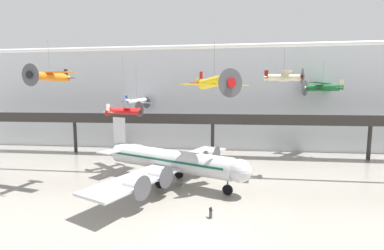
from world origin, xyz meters
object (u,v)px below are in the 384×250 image
(airliner_silver_main, at_px, (168,160))
(info_sign_pedestal, at_px, (211,214))
(suspended_plane_yellow_lowwing, at_px, (214,82))
(suspended_plane_green_biplane, at_px, (322,88))
(suspended_plane_red_highwing, at_px, (124,111))
(suspended_plane_orange_highwing, at_px, (50,76))
(suspended_plane_cream_biplane, at_px, (284,77))
(suspended_plane_white_twin, at_px, (137,101))

(airliner_silver_main, height_order, info_sign_pedestal, airliner_silver_main)
(suspended_plane_yellow_lowwing, relative_size, suspended_plane_green_biplane, 1.07)
(airliner_silver_main, bearing_deg, suspended_plane_yellow_lowwing, 10.23)
(suspended_plane_red_highwing, xyz_separation_m, suspended_plane_yellow_lowwing, (15.31, -8.06, 4.26))
(suspended_plane_red_highwing, relative_size, info_sign_pedestal, 8.41)
(airliner_silver_main, xyz_separation_m, suspended_plane_yellow_lowwing, (6.53, -1.57, 10.86))
(suspended_plane_orange_highwing, bearing_deg, suspended_plane_green_biplane, 130.97)
(suspended_plane_green_biplane, distance_m, suspended_plane_cream_biplane, 18.63)
(airliner_silver_main, bearing_deg, info_sign_pedestal, -33.18)
(info_sign_pedestal, bearing_deg, airliner_silver_main, 92.12)
(suspended_plane_orange_highwing, bearing_deg, suspended_plane_yellow_lowwing, 108.59)
(suspended_plane_orange_highwing, xyz_separation_m, suspended_plane_cream_biplane, (30.90, 8.95, 0.26))
(suspended_plane_yellow_lowwing, distance_m, info_sign_pedestal, 16.13)
(suspended_plane_white_twin, bearing_deg, suspended_plane_orange_highwing, -154.89)
(airliner_silver_main, height_order, suspended_plane_orange_highwing, suspended_plane_orange_highwing)
(suspended_plane_white_twin, relative_size, suspended_plane_green_biplane, 1.18)
(suspended_plane_green_biplane, bearing_deg, suspended_plane_cream_biplane, 91.61)
(suspended_plane_white_twin, bearing_deg, suspended_plane_cream_biplane, -86.61)
(suspended_plane_red_highwing, relative_size, suspended_plane_white_twin, 1.08)
(airliner_silver_main, height_order, suspended_plane_white_twin, suspended_plane_white_twin)
(airliner_silver_main, height_order, suspended_plane_yellow_lowwing, suspended_plane_yellow_lowwing)
(suspended_plane_yellow_lowwing, bearing_deg, suspended_plane_red_highwing, -151.87)
(suspended_plane_orange_highwing, height_order, info_sign_pedestal, suspended_plane_orange_highwing)
(suspended_plane_yellow_lowwing, bearing_deg, suspended_plane_green_biplane, 101.18)
(suspended_plane_white_twin, bearing_deg, info_sign_pedestal, -117.16)
(suspended_plane_orange_highwing, bearing_deg, suspended_plane_red_highwing, 164.18)
(airliner_silver_main, height_order, suspended_plane_red_highwing, suspended_plane_red_highwing)
(airliner_silver_main, relative_size, suspended_plane_red_highwing, 2.62)
(suspended_plane_white_twin, bearing_deg, suspended_plane_red_highwing, -137.61)
(suspended_plane_red_highwing, bearing_deg, info_sign_pedestal, -98.05)
(airliner_silver_main, distance_m, suspended_plane_yellow_lowwing, 12.77)
(airliner_silver_main, distance_m, suspended_plane_green_biplane, 35.56)
(suspended_plane_green_biplane, relative_size, info_sign_pedestal, 6.57)
(suspended_plane_orange_highwing, relative_size, suspended_plane_yellow_lowwing, 0.86)
(suspended_plane_orange_highwing, height_order, suspended_plane_white_twin, suspended_plane_orange_highwing)
(suspended_plane_cream_biplane, bearing_deg, suspended_plane_red_highwing, -175.98)
(suspended_plane_white_twin, distance_m, suspended_plane_green_biplane, 38.88)
(suspended_plane_cream_biplane, bearing_deg, suspended_plane_orange_highwing, -155.73)
(suspended_plane_white_twin, height_order, suspended_plane_cream_biplane, suspended_plane_cream_biplane)
(airliner_silver_main, xyz_separation_m, suspended_plane_white_twin, (-11.20, 20.05, 7.88))
(airliner_silver_main, distance_m, suspended_plane_orange_highwing, 18.87)
(suspended_plane_cream_biplane, bearing_deg, airliner_silver_main, -156.19)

